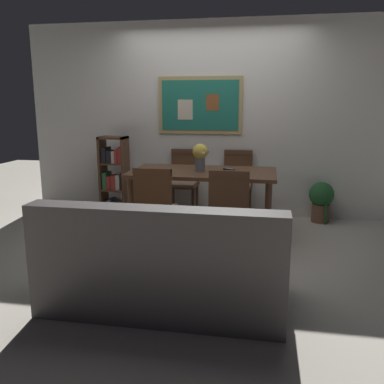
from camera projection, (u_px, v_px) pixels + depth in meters
The scene contains 12 objects.
ground_plane at pixel (195, 245), 4.52m from camera, with size 12.00×12.00×0.00m, color beige.
wall_back_with_painting at pixel (213, 120), 5.61m from camera, with size 5.20×0.14×2.60m.
dining_table at pixel (203, 178), 4.80m from camera, with size 1.68×0.91×0.76m.
dining_chair_near_right at pixel (229, 207), 4.00m from camera, with size 0.40×0.41×0.91m.
dining_chair_far_left at pixel (184, 177), 5.62m from camera, with size 0.40×0.41×0.91m.
dining_chair_far_right at pixel (237, 179), 5.51m from camera, with size 0.40×0.41×0.91m.
dining_chair_near_left at pixel (155, 204), 4.13m from camera, with size 0.40×0.41×0.91m.
leather_couch at pixel (163, 268), 3.10m from camera, with size 1.80×0.84×0.84m.
bookshelf at pixel (114, 178), 5.65m from camera, with size 0.36×0.28×1.09m.
potted_ivy at pixel (321, 200), 5.35m from camera, with size 0.32×0.32×0.53m.
flower_vase at pixel (200, 155), 4.72m from camera, with size 0.19×0.18×0.32m.
tv_remote at pixel (229, 170), 4.80m from camera, with size 0.15×0.13×0.02m.
Camera 1 is at (0.73, -4.24, 1.52)m, focal length 38.53 mm.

